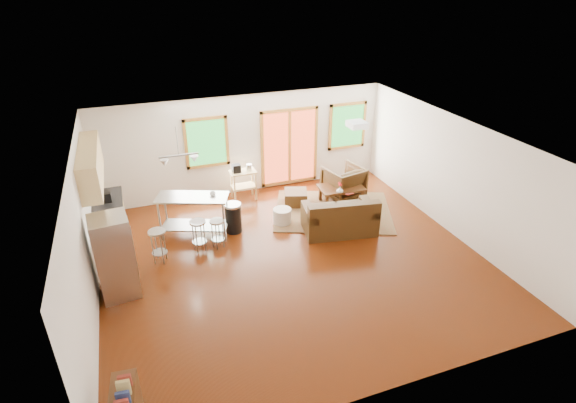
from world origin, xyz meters
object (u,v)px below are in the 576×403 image
object	(u,v)px
kitchen_cart	(242,175)
ottoman	(296,198)
armchair	(343,180)
rug	(333,211)
coffee_table	(341,189)
island	(193,209)
refrigerator	(115,257)
loveseat	(340,218)

from	to	relation	value
kitchen_cart	ottoman	bearing A→B (deg)	-32.81
kitchen_cart	armchair	bearing A→B (deg)	-16.68
rug	coffee_table	distance (m)	0.65
island	armchair	bearing A→B (deg)	9.03
refrigerator	kitchen_cart	size ratio (longest dim) A/B	1.61
rug	island	xyz separation A→B (m)	(-3.37, 0.05, 0.66)
loveseat	refrigerator	world-z (taller)	refrigerator
rug	ottoman	world-z (taller)	ottoman
loveseat	coffee_table	xyz separation A→B (m)	(0.66, 1.27, 0.05)
rug	ottoman	size ratio (longest dim) A/B	5.03
ottoman	kitchen_cart	xyz separation A→B (m)	(-1.17, 0.75, 0.49)
armchair	island	distance (m)	4.03
armchair	refrigerator	world-z (taller)	refrigerator
loveseat	armchair	bearing A→B (deg)	71.10
rug	island	size ratio (longest dim) A/B	1.69
rug	loveseat	distance (m)	1.00
armchair	island	bearing A→B (deg)	-3.15
loveseat	kitchen_cart	size ratio (longest dim) A/B	1.75
ottoman	refrigerator	bearing A→B (deg)	-152.76
refrigerator	island	bearing A→B (deg)	38.71
armchair	ottoman	xyz separation A→B (m)	(-1.33, -0.01, -0.27)
ottoman	refrigerator	world-z (taller)	refrigerator
coffee_table	kitchen_cart	xyz separation A→B (m)	(-2.29, 1.06, 0.29)
ottoman	kitchen_cart	distance (m)	1.48
loveseat	ottoman	distance (m)	1.66
coffee_table	refrigerator	size ratio (longest dim) A/B	0.73
island	refrigerator	bearing A→B (deg)	-136.01
loveseat	island	size ratio (longest dim) A/B	1.05
ottoman	island	world-z (taller)	island
loveseat	refrigerator	distance (m)	4.79
loveseat	kitchen_cart	world-z (taller)	kitchen_cart
rug	kitchen_cart	distance (m)	2.46
rug	armchair	xyz separation A→B (m)	(0.60, 0.68, 0.45)
coffee_table	refrigerator	bearing A→B (deg)	-160.68
armchair	ottoman	world-z (taller)	armchair
rug	armchair	size ratio (longest dim) A/B	3.05
rug	kitchen_cart	world-z (taller)	kitchen_cart
rug	armchair	bearing A→B (deg)	48.42
island	kitchen_cart	bearing A→B (deg)	43.14
rug	island	bearing A→B (deg)	179.17
rug	kitchen_cart	xyz separation A→B (m)	(-1.90, 1.43, 0.66)
coffee_table	armchair	size ratio (longest dim) A/B	1.27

